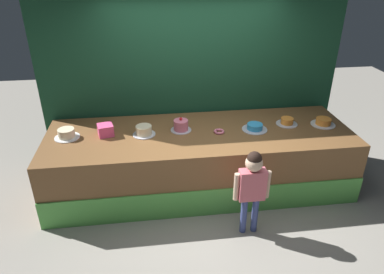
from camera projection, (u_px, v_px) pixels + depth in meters
The scene contains 12 objects.
ground_plane at pixel (207, 214), 4.54m from camera, with size 12.00×12.00×0.00m, color gray.
stage_platform at pixel (200, 160), 4.92m from camera, with size 4.08×1.35×0.85m.
curtain_backdrop at pixel (193, 73), 5.14m from camera, with size 4.35×0.08×2.86m, color #19472D.
child_figure at pixel (252, 182), 3.95m from camera, with size 0.42×0.19×1.09m.
pink_box at pixel (106, 130), 4.62m from camera, with size 0.19×0.19×0.15m, color #F14E89.
donut at pixel (219, 131), 4.71m from camera, with size 0.14×0.14×0.03m, color pink.
cake_far_left at pixel (67, 134), 4.56m from camera, with size 0.32×0.32×0.12m.
cake_left at pixel (144, 131), 4.64m from camera, with size 0.30×0.30×0.13m.
cake_center_left at pixel (181, 126), 4.75m from camera, with size 0.28×0.28×0.19m.
cake_center_right at pixel (255, 127), 4.78m from camera, with size 0.34×0.34×0.08m.
cake_right at pixel (287, 122), 4.93m from camera, with size 0.29×0.29×0.09m.
cake_far_right at pixel (323, 122), 4.92m from camera, with size 0.33×0.33×0.09m.
Camera 1 is at (-0.66, -3.51, 2.97)m, focal length 33.09 mm.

